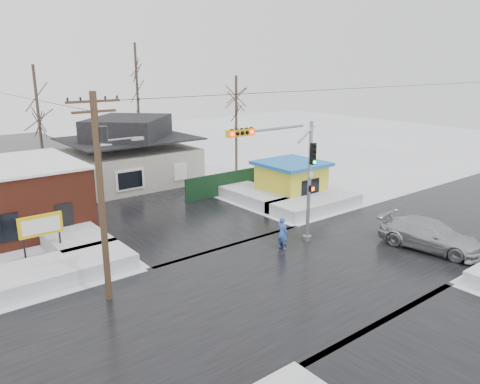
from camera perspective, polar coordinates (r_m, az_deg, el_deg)
ground at (r=23.33m, az=6.67°, el=-10.20°), size 120.00×120.00×0.00m
road_ns at (r=23.32m, az=6.67°, el=-10.18°), size 10.00×120.00×0.02m
road_ew at (r=23.32m, az=6.67°, el=-10.18°), size 120.00×10.00×0.02m
snowbank_nw at (r=24.52m, az=-21.14°, el=-8.85°), size 7.00×3.00×0.80m
snowbank_ne at (r=33.82m, az=9.14°, el=-1.37°), size 7.00×3.00×0.80m
snowbank_nside_w at (r=29.52m, az=-20.44°, el=-4.68°), size 3.00×8.00×0.80m
snowbank_nside_e at (r=35.97m, az=1.11°, el=-0.16°), size 3.00×8.00×0.80m
traffic_signal at (r=25.48m, az=6.16°, el=2.84°), size 6.05×0.68×7.00m
utility_pole at (r=20.17m, az=-16.48°, el=0.63°), size 3.15×0.44×9.00m
marquee_sign at (r=26.24m, az=-23.13°, el=-3.91°), size 2.20×0.21×2.55m
house at (r=41.16m, az=-13.28°, el=4.59°), size 10.40×8.40×5.76m
kiosk at (r=35.88m, az=6.24°, el=1.47°), size 4.60×4.60×2.88m
fence at (r=37.06m, az=-1.45°, el=1.10°), size 8.00×0.12×1.80m
tree_far_left at (r=42.25m, az=-23.65°, el=11.30°), size 3.00×3.00×10.00m
tree_far_mid at (r=47.63m, az=-12.55°, el=14.43°), size 3.00×3.00×12.00m
tree_far_right at (r=44.12m, az=-0.47°, el=11.64°), size 3.00×3.00×9.00m
pedestrian at (r=26.19m, az=5.17°, el=-5.02°), size 0.56×0.75×1.86m
car at (r=28.16m, az=22.15°, el=-4.91°), size 3.16×5.93×1.64m
shopping_bag at (r=26.75m, az=5.28°, el=-6.31°), size 0.29×0.15×0.35m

